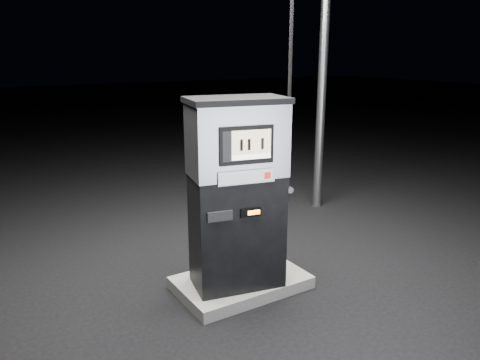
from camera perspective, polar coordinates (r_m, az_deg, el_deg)
ground at (r=6.10m, az=0.13°, el=-13.00°), size 80.00×80.00×0.00m
pump_island at (r=6.07m, az=0.13°, el=-12.37°), size 1.60×1.00×0.15m
fuel_dispenser at (r=5.46m, az=-0.35°, el=-1.52°), size 1.31×0.89×4.70m
bollard_left at (r=5.63m, az=-4.86°, el=-9.03°), size 0.15×0.15×0.86m
bollard_right at (r=6.23m, az=3.79°, el=-6.25°), size 0.16×0.16×0.92m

